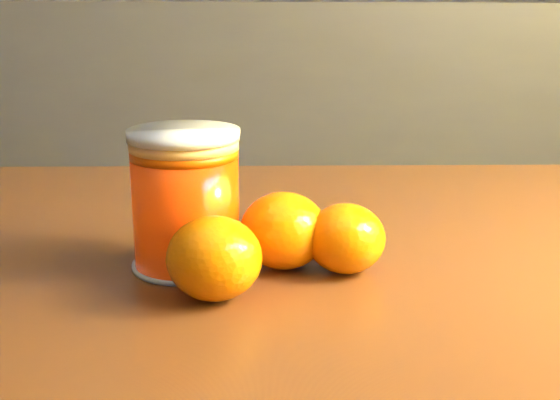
# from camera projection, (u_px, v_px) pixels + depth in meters

# --- Properties ---
(kitchen_counter) EXTENTS (3.15, 0.60, 0.90)m
(kitchen_counter) POSITION_uv_depth(u_px,v_px,m) (30.00, 177.00, 2.02)
(kitchen_counter) COLOR #464549
(kitchen_counter) RESTS_ON ground
(table) EXTENTS (1.05, 0.80, 0.73)m
(table) POSITION_uv_depth(u_px,v_px,m) (290.00, 374.00, 0.63)
(table) COLOR #5D3217
(table) RESTS_ON ground
(juice_glass) EXTENTS (0.08, 0.08, 0.10)m
(juice_glass) POSITION_uv_depth(u_px,v_px,m) (186.00, 200.00, 0.59)
(juice_glass) COLOR red
(juice_glass) RESTS_ON table
(orange_front) EXTENTS (0.08, 0.08, 0.05)m
(orange_front) POSITION_uv_depth(u_px,v_px,m) (346.00, 238.00, 0.58)
(orange_front) COLOR orange
(orange_front) RESTS_ON table
(orange_back) EXTENTS (0.08, 0.08, 0.06)m
(orange_back) POSITION_uv_depth(u_px,v_px,m) (284.00, 230.00, 0.59)
(orange_back) COLOR orange
(orange_back) RESTS_ON table
(orange_extra) EXTENTS (0.07, 0.07, 0.06)m
(orange_extra) POSITION_uv_depth(u_px,v_px,m) (214.00, 258.00, 0.53)
(orange_extra) COLOR orange
(orange_extra) RESTS_ON table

